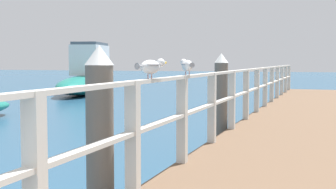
{
  "coord_description": "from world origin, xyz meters",
  "views": [
    {
      "loc": [
        0.73,
        -0.2,
        1.85
      ],
      "look_at": [
        -2.43,
        9.01,
        1.16
      ],
      "focal_mm": 51.12,
      "sensor_mm": 36.0,
      "label": 1
    }
  ],
  "objects": [
    {
      "name": "seagull_background",
      "position": [
        -1.09,
        5.88,
        1.79
      ],
      "size": [
        0.3,
        0.42,
        0.21
      ],
      "rotation": [
        0.0,
        0.0,
        0.58
      ],
      "color": "white",
      "rests_on": "pier_railing"
    },
    {
      "name": "boat_3",
      "position": [
        -12.13,
        23.51,
        0.96
      ],
      "size": [
        4.12,
        8.43,
        2.87
      ],
      "rotation": [
        0.0,
        0.0,
        0.23
      ],
      "color": "#197266",
      "rests_on": "ground_plane"
    },
    {
      "name": "pier_railing",
      "position": [
        -1.08,
        11.29,
        1.22
      ],
      "size": [
        0.12,
        21.1,
        1.13
      ],
      "color": "beige",
      "rests_on": "pier_deck"
    },
    {
      "name": "dock_piling_far",
      "position": [
        -1.46,
        9.63,
        1.01
      ],
      "size": [
        0.29,
        0.29,
        2.0
      ],
      "color": "#6B6056",
      "rests_on": "ground_plane"
    },
    {
      "name": "seagull_foreground",
      "position": [
        -1.08,
        4.52,
        1.79
      ],
      "size": [
        0.24,
        0.46,
        0.21
      ],
      "rotation": [
        0.0,
        0.0,
        5.95
      ],
      "color": "white",
      "rests_on": "pier_railing"
    },
    {
      "name": "dock_piling_near",
      "position": [
        -1.46,
        4.08,
        1.01
      ],
      "size": [
        0.29,
        0.29,
        2.0
      ],
      "color": "#6B6056",
      "rests_on": "ground_plane"
    },
    {
      "name": "pier_deck",
      "position": [
        0.0,
        11.29,
        0.26
      ],
      "size": [
        2.33,
        22.58,
        0.53
      ],
      "primitive_type": "cube",
      "color": "brown",
      "rests_on": "ground_plane"
    }
  ]
}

